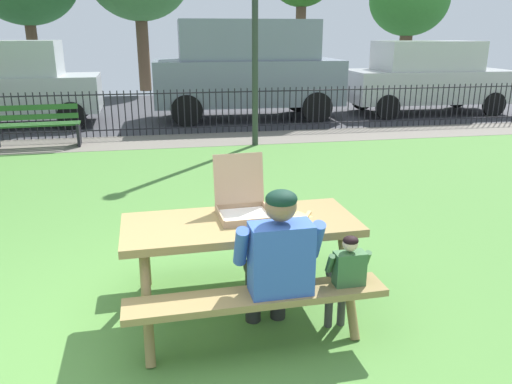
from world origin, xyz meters
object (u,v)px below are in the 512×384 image
adult_at_table (277,260)px  far_tree_right (409,0)px  child_at_table (345,275)px  pizza_slice_on_table (297,214)px  parked_car_center (247,67)px  parked_car_left (14,83)px  picnic_table_foreground (241,242)px  pizza_box_open (242,201)px  park_bench_center (37,126)px  parked_car_right (427,76)px

adult_at_table → far_tree_right: far_tree_right is taller
far_tree_right → child_at_table: bearing=-117.5°
pizza_slice_on_table → parked_car_center: parked_car_center is taller
parked_car_left → far_tree_right: far_tree_right is taller
far_tree_right → adult_at_table: bearing=-118.8°
far_tree_right → picnic_table_foreground: bearing=-120.0°
child_at_table → far_tree_right: (8.93, 17.17, 2.89)m
child_at_table → adult_at_table: bearing=178.4°
picnic_table_foreground → parked_car_center: (1.67, 9.38, 0.71)m
picnic_table_foreground → pizza_box_open: size_ratio=3.86×
child_at_table → park_bench_center: (-3.62, 7.22, -0.09)m
picnic_table_foreground → child_at_table: 0.85m
picnic_table_foreground → parked_car_center: parked_car_center is taller
child_at_table → parked_car_right: bearing=58.8°
picnic_table_foreground → parked_car_right: parked_car_right is taller
park_bench_center → far_tree_right: (12.55, 9.94, 2.98)m
adult_at_table → far_tree_right: bearing=61.2°
child_at_table → parked_car_left: 10.93m
pizza_box_open → pizza_slice_on_table: pizza_box_open is taller
parked_car_right → park_bench_center: bearing=-164.5°
park_bench_center → picnic_table_foreground: bearing=-66.3°
child_at_table → parked_car_left: (-4.62, 9.89, 0.51)m
pizza_slice_on_table → park_bench_center: park_bench_center is taller
pizza_slice_on_table → far_tree_right: (9.14, 16.61, 2.62)m
adult_at_table → child_at_table: (0.50, -0.01, -0.15)m
parked_car_right → far_tree_right: (2.94, 7.28, 2.39)m
parked_car_right → far_tree_right: 8.21m
picnic_table_foreground → park_bench_center: size_ratio=1.14×
adult_at_table → child_at_table: 0.52m
park_bench_center → parked_car_center: parked_car_center is taller
picnic_table_foreground → parked_car_center: 9.55m
picnic_table_foreground → pizza_slice_on_table: 0.50m
parked_car_center → picnic_table_foreground: bearing=-100.1°
adult_at_table → far_tree_right: (9.43, 17.15, 2.74)m
adult_at_table → parked_car_right: 11.82m
pizza_box_open → parked_car_left: parked_car_left is taller
pizza_slice_on_table → child_at_table: size_ratio=0.33×
parked_car_center → far_tree_right: size_ratio=0.97×
pizza_slice_on_table → adult_at_table: adult_at_table is taller
picnic_table_foreground → pizza_slice_on_table: pizza_slice_on_table is taller
parked_car_left → picnic_table_foreground: bearing=-67.2°
pizza_slice_on_table → park_bench_center: (-3.41, 6.67, -0.36)m
parked_car_left → far_tree_right: 15.57m
parked_car_right → far_tree_right: bearing=68.0°
picnic_table_foreground → adult_at_table: bearing=-70.5°
picnic_table_foreground → parked_car_left: size_ratio=0.47×
pizza_box_open → pizza_slice_on_table: 0.45m
adult_at_table → child_at_table: size_ratio=1.44×
pizza_slice_on_table → far_tree_right: size_ratio=0.06×
parked_car_center → parked_car_left: bearing=180.0°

